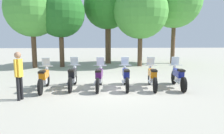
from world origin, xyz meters
TOP-DOWN VIEW (x-y plane):
  - ground_plane at (0.00, 0.00)m, footprint 80.00×80.00m
  - motorcycle_0 at (-2.99, -0.11)m, footprint 0.62×2.19m
  - motorcycle_1 at (-1.79, 0.19)m, footprint 0.62×2.19m
  - motorcycle_2 at (-0.60, 0.03)m, footprint 0.62×2.19m
  - motorcycle_3 at (0.60, 0.05)m, footprint 0.62×2.19m
  - motorcycle_4 at (1.79, -0.00)m, footprint 0.62×2.19m
  - motorcycle_5 at (2.99, -0.01)m, footprint 0.62×2.19m
  - person_0 at (-3.46, -1.55)m, footprint 0.29×0.41m
  - tree_0 at (-5.62, 6.80)m, footprint 3.97×3.97m
  - tree_1 at (-3.61, 7.16)m, footprint 3.72×3.72m
  - tree_2 at (0.04, 9.25)m, footprint 4.09×4.09m
  - tree_3 at (0.17, 9.24)m, footprint 4.27×4.27m
  - tree_4 at (2.61, 7.28)m, footprint 4.28×4.28m
  - tree_5 at (5.94, 9.02)m, footprint 4.66×4.66m

SIDE VIEW (x-z plane):
  - ground_plane at x=0.00m, z-range 0.00..0.00m
  - motorcycle_0 at x=-2.99m, z-range -0.17..1.20m
  - motorcycle_1 at x=-1.79m, z-range -0.17..1.20m
  - motorcycle_2 at x=-0.60m, z-range -0.17..1.20m
  - motorcycle_3 at x=0.60m, z-range -0.17..1.20m
  - motorcycle_4 at x=1.79m, z-range -0.17..1.20m
  - motorcycle_5 at x=2.99m, z-range -0.17..1.20m
  - person_0 at x=-3.46m, z-range 0.16..1.92m
  - tree_1 at x=-3.61m, z-range 1.13..7.16m
  - tree_0 at x=-5.62m, z-range 1.15..7.47m
  - tree_4 at x=2.61m, z-range 1.08..7.56m
  - tree_2 at x=0.04m, z-range 1.49..8.62m
  - tree_3 at x=0.17m, z-range 1.56..8.99m
  - tree_5 at x=5.94m, z-range 1.55..9.36m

